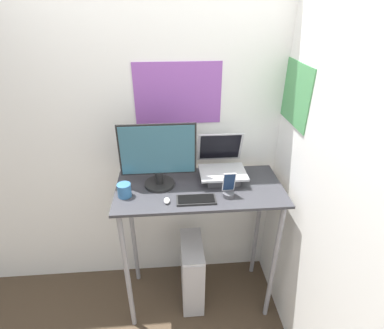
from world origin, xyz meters
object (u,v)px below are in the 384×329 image
keyboard (196,200)px  cell_phone (229,190)px  laptop (222,169)px  mouse (167,201)px  monitor (158,158)px  computer_tower (192,272)px

keyboard → cell_phone: 0.22m
laptop → mouse: size_ratio=5.25×
monitor → mouse: 0.29m
keyboard → mouse: (-0.19, -0.00, 0.01)m
laptop → monitor: 0.47m
laptop → cell_phone: 0.22m
laptop → mouse: bearing=-146.7°
keyboard → computer_tower: bearing=96.0°
cell_phone → monitor: bearing=159.1°
mouse → cell_phone: size_ratio=0.35×
mouse → computer_tower: 0.86m
monitor → cell_phone: (0.45, -0.17, -0.16)m
cell_phone → laptop: bearing=92.3°
computer_tower → keyboard: bearing=-84.0°
monitor → computer_tower: (0.22, -0.06, -1.03)m
monitor → mouse: bearing=-77.1°
laptop → keyboard: laptop is taller
mouse → monitor: bearing=102.9°
laptop → keyboard: (-0.21, -0.26, -0.07)m
computer_tower → mouse: bearing=-139.0°
laptop → cell_phone: laptop is taller
laptop → cell_phone: (0.01, -0.22, -0.03)m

